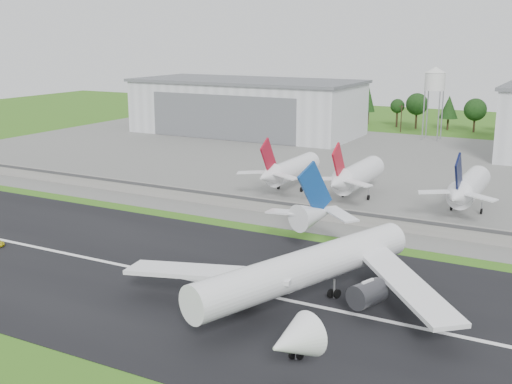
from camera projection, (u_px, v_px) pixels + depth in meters
The scene contains 13 objects.
ground at pixel (182, 307), 100.72m from camera, with size 600.00×600.00×0.00m, color #306918.
runway at pixel (215, 285), 109.26m from camera, with size 320.00×60.00×0.10m, color black.
runway_centerline at pixel (215, 285), 109.25m from camera, with size 220.00×1.00×0.02m, color white.
apron at pixel (398, 169), 203.36m from camera, with size 320.00×150.00×0.10m, color slate.
blast_fence at pixel (318, 213), 147.33m from camera, with size 240.00×0.61×3.50m.
hangar_west at pixel (247, 107), 275.82m from camera, with size 97.00×44.00×23.20m.
water_tower at pixel (435, 79), 255.44m from camera, with size 8.40×8.40×29.40m.
utility_poles at pixel (451, 136), 271.81m from camera, with size 230.00×3.00×12.00m, color black, non-canonical shape.
treeline at pixel (459, 131), 284.65m from camera, with size 320.00×16.00×22.00m, color black, non-canonical shape.
main_airliner at pixel (305, 276), 99.99m from camera, with size 53.73×57.43×18.17m.
parked_jet_red_a at pixel (288, 170), 173.07m from camera, with size 7.36×31.29×16.60m.
parked_jet_red_b at pixel (354, 176), 164.36m from camera, with size 7.36×31.29×16.89m.
parked_jet_navy at pixel (467, 188), 151.49m from camera, with size 7.36×31.29×16.83m.
Camera 1 is at (54.58, -76.84, 41.51)m, focal length 45.00 mm.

